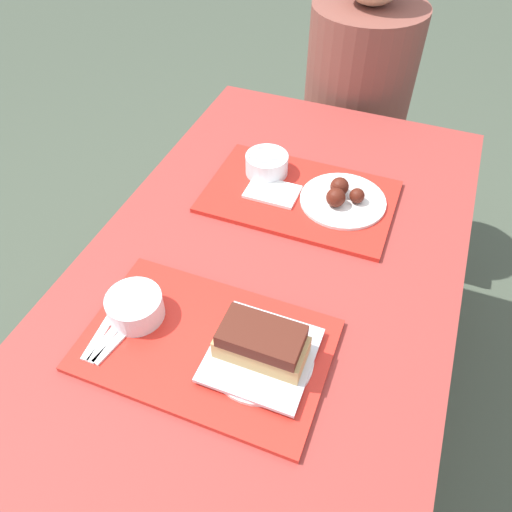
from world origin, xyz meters
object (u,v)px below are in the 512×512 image
object	(u,v)px
tray_near	(206,345)
bowl_coleslaw_far	(267,163)
person_seated_across	(360,76)
bowl_coleslaw_near	(135,306)
tray_far	(300,196)
brisket_sandwich_plate	(261,348)
wings_plate_far	(342,197)

from	to	relation	value
tray_near	bowl_coleslaw_far	bearing A→B (deg)	98.32
person_seated_across	tray_near	bearing A→B (deg)	-91.20
bowl_coleslaw_near	person_seated_across	size ratio (longest dim) A/B	0.15
bowl_coleslaw_near	person_seated_across	bearing A→B (deg)	81.19
bowl_coleslaw_far	person_seated_across	bearing A→B (deg)	80.73
bowl_coleslaw_near	bowl_coleslaw_far	world-z (taller)	same
person_seated_across	bowl_coleslaw_near	bearing A→B (deg)	-98.81
tray_far	brisket_sandwich_plate	size ratio (longest dim) A/B	2.38
tray_near	person_seated_across	distance (m)	1.16
bowl_coleslaw_near	wings_plate_far	world-z (taller)	wings_plate_far
brisket_sandwich_plate	wings_plate_far	size ratio (longest dim) A/B	0.93
brisket_sandwich_plate	person_seated_across	size ratio (longest dim) A/B	0.26
bowl_coleslaw_far	person_seated_across	size ratio (longest dim) A/B	0.15
tray_near	bowl_coleslaw_near	size ratio (longest dim) A/B	4.22
brisket_sandwich_plate	person_seated_across	world-z (taller)	person_seated_across
bowl_coleslaw_near	bowl_coleslaw_far	bearing A→B (deg)	81.73
wings_plate_far	brisket_sandwich_plate	bearing A→B (deg)	-93.04
tray_far	bowl_coleslaw_near	world-z (taller)	bowl_coleslaw_near
tray_far	brisket_sandwich_plate	world-z (taller)	brisket_sandwich_plate
bowl_coleslaw_near	bowl_coleslaw_far	xyz separation A→B (m)	(0.08, 0.52, 0.00)
tray_near	bowl_coleslaw_far	size ratio (longest dim) A/B	4.22
bowl_coleslaw_far	person_seated_across	xyz separation A→B (m)	(0.10, 0.63, -0.04)
tray_far	person_seated_across	xyz separation A→B (m)	(-0.01, 0.68, -0.01)
bowl_coleslaw_far	person_seated_across	distance (m)	0.64
tray_far	person_seated_across	bearing A→B (deg)	90.47
tray_near	brisket_sandwich_plate	bearing A→B (deg)	3.99
bowl_coleslaw_near	person_seated_across	xyz separation A→B (m)	(0.18, 1.15, -0.04)
tray_near	person_seated_across	size ratio (longest dim) A/B	0.63
brisket_sandwich_plate	bowl_coleslaw_near	bearing A→B (deg)	179.29
tray_near	bowl_coleslaw_near	xyz separation A→B (m)	(-0.15, 0.01, 0.04)
bowl_coleslaw_far	person_seated_across	world-z (taller)	person_seated_across
bowl_coleslaw_near	wings_plate_far	bearing A→B (deg)	59.01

